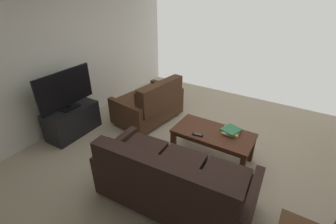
% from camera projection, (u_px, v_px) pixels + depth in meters
% --- Properties ---
extents(ground_plane, '(5.15, 5.64, 0.01)m').
position_uv_depth(ground_plane, '(193.00, 163.00, 3.61)').
color(ground_plane, '#B7A88E').
extents(wall_right, '(0.12, 5.64, 2.62)m').
position_uv_depth(wall_right, '(65.00, 54.00, 4.16)').
color(wall_right, silver).
rests_on(wall_right, ground).
extents(sofa_main, '(1.89, 0.96, 0.88)m').
position_uv_depth(sofa_main, '(173.00, 181.00, 2.77)').
color(sofa_main, black).
rests_on(sofa_main, ground).
extents(loveseat_near, '(0.99, 1.35, 0.86)m').
position_uv_depth(loveseat_near, '(150.00, 104.00, 4.57)').
color(loveseat_near, black).
rests_on(loveseat_near, ground).
extents(coffee_table, '(1.16, 0.59, 0.47)m').
position_uv_depth(coffee_table, '(213.00, 136.00, 3.53)').
color(coffee_table, '#4C2819').
rests_on(coffee_table, ground).
extents(tv_stand, '(0.46, 0.93, 0.51)m').
position_uv_depth(tv_stand, '(72.00, 121.00, 4.21)').
color(tv_stand, black).
rests_on(tv_stand, ground).
extents(flat_tv, '(0.21, 1.04, 0.66)m').
position_uv_depth(flat_tv, '(65.00, 90.00, 3.92)').
color(flat_tv, black).
rests_on(flat_tv, tv_stand).
extents(book_stack, '(0.29, 0.30, 0.06)m').
position_uv_depth(book_stack, '(231.00, 131.00, 3.47)').
color(book_stack, '#E0CC4C').
rests_on(book_stack, coffee_table).
extents(tv_remote, '(0.17, 0.07, 0.02)m').
position_uv_depth(tv_remote, '(198.00, 135.00, 3.42)').
color(tv_remote, black).
rests_on(tv_remote, coffee_table).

